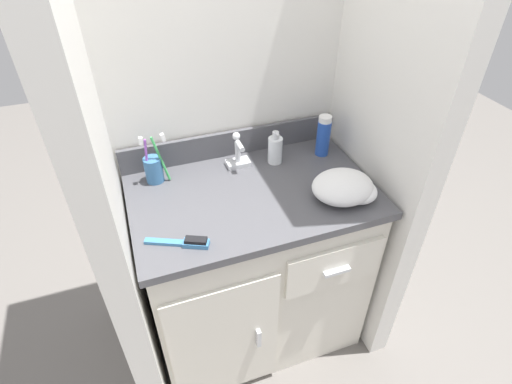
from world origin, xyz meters
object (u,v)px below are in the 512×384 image
at_px(toothbrush_cup, 154,168).
at_px(soap_dispenser, 275,149).
at_px(hairbrush, 186,242).
at_px(hand_towel, 346,188).
at_px(shaving_cream_can, 323,136).

relative_size(toothbrush_cup, soap_dispenser, 1.42).
bearing_deg(toothbrush_cup, soap_dispenser, -3.90).
distance_m(toothbrush_cup, hairbrush, 0.37).
relative_size(soap_dispenser, hand_towel, 0.62).
bearing_deg(shaving_cream_can, hairbrush, -152.55).
distance_m(toothbrush_cup, hand_towel, 0.69).
bearing_deg(soap_dispenser, toothbrush_cup, 176.10).
bearing_deg(toothbrush_cup, hand_towel, -27.97).
bearing_deg(hairbrush, hand_towel, 28.88).
height_order(toothbrush_cup, hairbrush, toothbrush_cup).
height_order(toothbrush_cup, hand_towel, toothbrush_cup).
distance_m(hairbrush, hand_towel, 0.57).
bearing_deg(soap_dispenser, shaving_cream_can, -2.63).
relative_size(shaving_cream_can, hand_towel, 0.75).
height_order(hairbrush, hand_towel, hand_towel).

